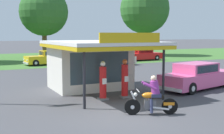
{
  "coord_description": "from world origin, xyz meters",
  "views": [
    {
      "loc": [
        -5.37,
        -9.99,
        3.18
      ],
      "look_at": [
        1.8,
        4.59,
        1.4
      ],
      "focal_mm": 47.25,
      "sensor_mm": 36.0,
      "label": 1
    }
  ],
  "objects_px": {
    "parked_car_back_row_centre_left": "(48,58)",
    "parked_car_back_row_centre_right": "(113,59)",
    "featured_classic_sedan": "(198,77)",
    "parked_car_back_row_far_right": "(141,55)",
    "gas_pump_nearside": "(103,82)",
    "gas_pump_offside": "(125,80)",
    "motorcycle_with_rider": "(152,98)"
  },
  "relations": [
    {
      "from": "gas_pump_offside",
      "to": "featured_classic_sedan",
      "type": "height_order",
      "value": "gas_pump_offside"
    },
    {
      "from": "parked_car_back_row_far_right",
      "to": "parked_car_back_row_centre_right",
      "type": "relative_size",
      "value": 0.99
    },
    {
      "from": "featured_classic_sedan",
      "to": "parked_car_back_row_centre_left",
      "type": "height_order",
      "value": "featured_classic_sedan"
    },
    {
      "from": "gas_pump_offside",
      "to": "parked_car_back_row_centre_right",
      "type": "xyz_separation_m",
      "value": [
        6.22,
        13.99,
        -0.21
      ]
    },
    {
      "from": "featured_classic_sedan",
      "to": "parked_car_back_row_centre_left",
      "type": "bearing_deg",
      "value": 104.02
    },
    {
      "from": "gas_pump_offside",
      "to": "featured_classic_sedan",
      "type": "distance_m",
      "value": 5.09
    },
    {
      "from": "gas_pump_nearside",
      "to": "parked_car_back_row_centre_left",
      "type": "xyz_separation_m",
      "value": [
        1.83,
        18.2,
        -0.18
      ]
    },
    {
      "from": "featured_classic_sedan",
      "to": "motorcycle_with_rider",
      "type": "bearing_deg",
      "value": -147.56
    },
    {
      "from": "gas_pump_offside",
      "to": "parked_car_back_row_far_right",
      "type": "xyz_separation_m",
      "value": [
        12.32,
        18.28,
        -0.22
      ]
    },
    {
      "from": "gas_pump_offside",
      "to": "motorcycle_with_rider",
      "type": "relative_size",
      "value": 0.97
    },
    {
      "from": "gas_pump_nearside",
      "to": "motorcycle_with_rider",
      "type": "bearing_deg",
      "value": -78.74
    },
    {
      "from": "gas_pump_nearside",
      "to": "gas_pump_offside",
      "type": "height_order",
      "value": "gas_pump_offside"
    },
    {
      "from": "gas_pump_offside",
      "to": "parked_car_back_row_far_right",
      "type": "distance_m",
      "value": 22.05
    },
    {
      "from": "gas_pump_nearside",
      "to": "gas_pump_offside",
      "type": "xyz_separation_m",
      "value": [
        1.22,
        0.0,
        0.03
      ]
    },
    {
      "from": "gas_pump_offside",
      "to": "parked_car_back_row_centre_left",
      "type": "distance_m",
      "value": 18.21
    },
    {
      "from": "motorcycle_with_rider",
      "to": "parked_car_back_row_centre_right",
      "type": "bearing_deg",
      "value": 68.6
    },
    {
      "from": "gas_pump_offside",
      "to": "parked_car_back_row_centre_right",
      "type": "distance_m",
      "value": 15.31
    },
    {
      "from": "motorcycle_with_rider",
      "to": "gas_pump_offside",
      "type": "bearing_deg",
      "value": 80.4
    },
    {
      "from": "featured_classic_sedan",
      "to": "parked_car_back_row_far_right",
      "type": "bearing_deg",
      "value": 68.1
    },
    {
      "from": "gas_pump_nearside",
      "to": "parked_car_back_row_centre_right",
      "type": "distance_m",
      "value": 15.84
    },
    {
      "from": "parked_car_back_row_centre_left",
      "to": "parked_car_back_row_far_right",
      "type": "height_order",
      "value": "parked_car_back_row_centre_left"
    },
    {
      "from": "parked_car_back_row_centre_right",
      "to": "parked_car_back_row_far_right",
      "type": "bearing_deg",
      "value": 35.14
    },
    {
      "from": "motorcycle_with_rider",
      "to": "parked_car_back_row_centre_right",
      "type": "height_order",
      "value": "motorcycle_with_rider"
    },
    {
      "from": "parked_car_back_row_far_right",
      "to": "parked_car_back_row_centre_right",
      "type": "xyz_separation_m",
      "value": [
        -6.11,
        -4.3,
        0.01
      ]
    },
    {
      "from": "parked_car_back_row_centre_right",
      "to": "parked_car_back_row_centre_left",
      "type": "bearing_deg",
      "value": 143.1
    },
    {
      "from": "parked_car_back_row_centre_left",
      "to": "parked_car_back_row_far_right",
      "type": "bearing_deg",
      "value": 0.44
    },
    {
      "from": "parked_car_back_row_centre_left",
      "to": "parked_car_back_row_centre_right",
      "type": "relative_size",
      "value": 0.9
    },
    {
      "from": "motorcycle_with_rider",
      "to": "featured_classic_sedan",
      "type": "distance_m",
      "value": 6.69
    },
    {
      "from": "gas_pump_nearside",
      "to": "parked_car_back_row_far_right",
      "type": "xyz_separation_m",
      "value": [
        13.54,
        18.28,
        -0.19
      ]
    },
    {
      "from": "featured_classic_sedan",
      "to": "parked_car_back_row_far_right",
      "type": "distance_m",
      "value": 19.41
    },
    {
      "from": "parked_car_back_row_centre_left",
      "to": "parked_car_back_row_centre_right",
      "type": "xyz_separation_m",
      "value": [
        5.61,
        -4.21,
        -0.0
      ]
    },
    {
      "from": "gas_pump_offside",
      "to": "motorcycle_with_rider",
      "type": "height_order",
      "value": "gas_pump_offside"
    }
  ]
}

